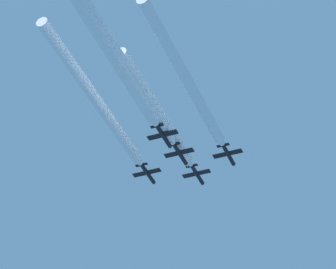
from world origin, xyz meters
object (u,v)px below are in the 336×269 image
Objects in this scene: jet_lead at (197,175)px; jet_slot at (180,154)px; jet_high_trail at (164,136)px; jet_right_wingman at (229,155)px; jet_left_wingman at (148,174)px.

jet_slot is at bearing -87.50° from jet_lead.
jet_slot is (0.73, -16.72, -4.14)m from jet_lead.
jet_lead is 1.00× the size of jet_high_trail.
jet_right_wingman reaches higher than jet_slot.
jet_right_wingman is 14.19m from jet_slot.
jet_left_wingman is 1.00× the size of jet_right_wingman.
jet_left_wingman is 25.04m from jet_right_wingman.
jet_right_wingman is at bearing 33.10° from jet_slot.
jet_high_trail is (-12.32, -18.88, -3.54)m from jet_right_wingman.
jet_slot is at bearing -146.90° from jet_right_wingman.
jet_left_wingman reaches higher than jet_high_trail.
jet_lead is 1.00× the size of jet_right_wingman.
jet_left_wingman is 1.00× the size of jet_high_trail.
jet_left_wingman is (-12.51, -8.12, -1.83)m from jet_lead.
jet_high_trail is (12.70, -19.81, -3.97)m from jet_left_wingman.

